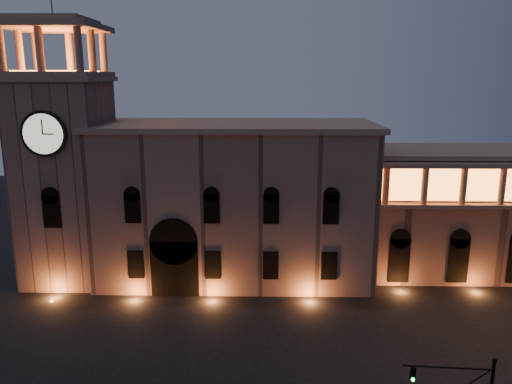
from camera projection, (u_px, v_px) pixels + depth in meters
The scene contains 2 objects.
government_building at pixel (234, 202), 56.14m from camera, with size 30.80×12.80×17.60m.
clock_tower at pixel (66, 170), 54.70m from camera, with size 9.80×9.80×32.40m.
Camera 1 is at (1.39, -32.45, 22.55)m, focal length 35.00 mm.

